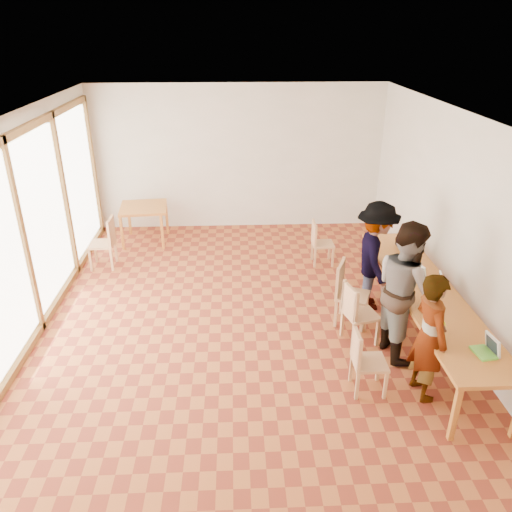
{
  "coord_description": "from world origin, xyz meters",
  "views": [
    {
      "loc": [
        -0.1,
        -6.27,
        4.05
      ],
      "look_at": [
        0.19,
        0.03,
        1.1
      ],
      "focal_mm": 35.0,
      "sensor_mm": 36.0,
      "label": 1
    }
  ],
  "objects": [
    {
      "name": "person_near",
      "position": [
        2.1,
        -1.6,
        0.8
      ],
      "size": [
        0.47,
        0.64,
        1.6
      ],
      "primitive_type": "imported",
      "rotation": [
        0.0,
        0.0,
        1.73
      ],
      "color": "gray",
      "rests_on": "ground"
    },
    {
      "name": "chair_spare",
      "position": [
        -2.4,
        2.06,
        0.57
      ],
      "size": [
        0.44,
        0.44,
        0.5
      ],
      "rotation": [
        0.0,
        0.0,
        3.15
      ],
      "color": "tan",
      "rests_on": "ground"
    },
    {
      "name": "pink_phone",
      "position": [
        2.32,
        0.31,
        0.76
      ],
      "size": [
        0.05,
        0.1,
        0.01
      ],
      "primitive_type": "cube",
      "color": "#F846A5",
      "rests_on": "communal_table"
    },
    {
      "name": "person_mid",
      "position": [
        2.08,
        -0.73,
        0.93
      ],
      "size": [
        0.82,
        0.99,
        1.87
      ],
      "primitive_type": "imported",
      "rotation": [
        0.0,
        0.0,
        1.7
      ],
      "color": "gray",
      "rests_on": "ground"
    },
    {
      "name": "laptop_far",
      "position": [
        2.5,
        -0.05,
        0.81
      ],
      "size": [
        0.26,
        0.28,
        0.2
      ],
      "rotation": [
        0.0,
        0.0,
        0.27
      ],
      "color": "#68C83F",
      "rests_on": "communal_table"
    },
    {
      "name": "ceiling",
      "position": [
        0.0,
        0.0,
        3.02
      ],
      "size": [
        6.0,
        8.0,
        0.04
      ],
      "primitive_type": "cube",
      "color": "white",
      "rests_on": "wall_back"
    },
    {
      "name": "person_far",
      "position": [
        2.01,
        0.45,
        0.85
      ],
      "size": [
        0.7,
        1.14,
        1.71
      ],
      "primitive_type": "imported",
      "rotation": [
        0.0,
        0.0,
        1.51
      ],
      "color": "gray",
      "rests_on": "ground"
    },
    {
      "name": "black_pouch",
      "position": [
        2.61,
        1.01,
        0.8
      ],
      "size": [
        0.16,
        0.26,
        0.09
      ],
      "primitive_type": "cube",
      "color": "black",
      "rests_on": "communal_table"
    },
    {
      "name": "communal_table",
      "position": [
        2.5,
        -0.42,
        0.7
      ],
      "size": [
        0.8,
        4.0,
        0.75
      ],
      "color": "#C77C2C",
      "rests_on": "ground"
    },
    {
      "name": "green_bottle",
      "position": [
        2.75,
        0.68,
        0.89
      ],
      "size": [
        0.07,
        0.07,
        0.28
      ],
      "primitive_type": "cylinder",
      "color": "#166C38",
      "rests_on": "communal_table"
    },
    {
      "name": "side_table",
      "position": [
        -1.91,
        3.2,
        0.67
      ],
      "size": [
        0.9,
        0.9,
        0.75
      ],
      "rotation": [
        0.0,
        0.0,
        0.09
      ],
      "color": "#C77C2C",
      "rests_on": "ground"
    },
    {
      "name": "window_wall",
      "position": [
        -2.96,
        0.0,
        1.5
      ],
      "size": [
        0.1,
        8.0,
        3.0
      ],
      "primitive_type": "cube",
      "color": "white",
      "rests_on": "ground"
    },
    {
      "name": "ground",
      "position": [
        0.0,
        0.0,
        0.0
      ],
      "size": [
        8.0,
        8.0,
        0.0
      ],
      "primitive_type": "plane",
      "color": "#A65528",
      "rests_on": "ground"
    },
    {
      "name": "chair_near",
      "position": [
        1.37,
        -1.52,
        0.51
      ],
      "size": [
        0.39,
        0.39,
        0.45
      ],
      "rotation": [
        0.0,
        0.0,
        -0.01
      ],
      "color": "tan",
      "rests_on": "ground"
    },
    {
      "name": "clear_glass",
      "position": [
        2.56,
        0.85,
        0.8
      ],
      "size": [
        0.07,
        0.07,
        0.09
      ],
      "primitive_type": "cylinder",
      "color": "silver",
      "rests_on": "communal_table"
    },
    {
      "name": "wall_back",
      "position": [
        0.0,
        4.0,
        1.5
      ],
      "size": [
        6.0,
        0.1,
        3.0
      ],
      "primitive_type": "cube",
      "color": "beige",
      "rests_on": "ground"
    },
    {
      "name": "condiment_cup",
      "position": [
        2.36,
        0.34,
        0.78
      ],
      "size": [
        0.08,
        0.08,
        0.06
      ],
      "primitive_type": "cylinder",
      "color": "white",
      "rests_on": "communal_table"
    },
    {
      "name": "chair_mid",
      "position": [
        1.51,
        -0.52,
        0.55
      ],
      "size": [
        0.51,
        0.51,
        0.48
      ],
      "rotation": [
        0.0,
        0.0,
        0.25
      ],
      "color": "tan",
      "rests_on": "ground"
    },
    {
      "name": "laptop_near",
      "position": [
        2.65,
        -1.87,
        0.81
      ],
      "size": [
        0.26,
        0.29,
        0.22
      ],
      "rotation": [
        0.0,
        0.0,
        0.14
      ],
      "color": "#68C83F",
      "rests_on": "communal_table"
    },
    {
      "name": "wall_right",
      "position": [
        3.0,
        0.0,
        1.5
      ],
      "size": [
        0.1,
        8.0,
        3.0
      ],
      "primitive_type": "cube",
      "color": "beige",
      "rests_on": "ground"
    },
    {
      "name": "wall_front",
      "position": [
        0.0,
        -4.0,
        1.5
      ],
      "size": [
        6.0,
        0.1,
        3.0
      ],
      "primitive_type": "cube",
      "color": "beige",
      "rests_on": "ground"
    },
    {
      "name": "chair_empty",
      "position": [
        1.41,
        2.0,
        0.5
      ],
      "size": [
        0.38,
        0.38,
        0.43
      ],
      "rotation": [
        0.0,
        0.0,
        0.01
      ],
      "color": "tan",
      "rests_on": "ground"
    },
    {
      "name": "yellow_mug",
      "position": [
        2.29,
        -1.4,
        0.8
      ],
      "size": [
        0.18,
        0.18,
        0.11
      ],
      "primitive_type": "imported",
      "rotation": [
        0.0,
        0.0,
        -0.39
      ],
      "color": "yellow",
      "rests_on": "communal_table"
    },
    {
      "name": "chair_far",
      "position": [
        1.5,
        0.02,
        0.58
      ],
      "size": [
        0.58,
        0.58,
        0.51
      ],
      "rotation": [
        0.0,
        0.0,
        -0.4
      ],
      "color": "tan",
      "rests_on": "ground"
    },
    {
      "name": "laptop_mid",
      "position": [
        2.66,
        -0.37,
        0.81
      ],
      "size": [
        0.27,
        0.3,
        0.22
      ],
      "rotation": [
        0.0,
        0.0,
        -0.22
      ],
      "color": "#68C83F",
      "rests_on": "communal_table"
    }
  ]
}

